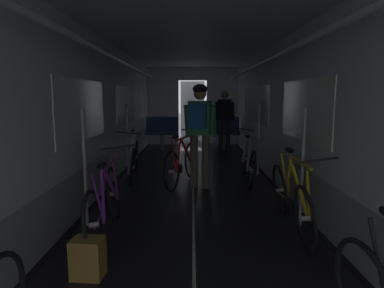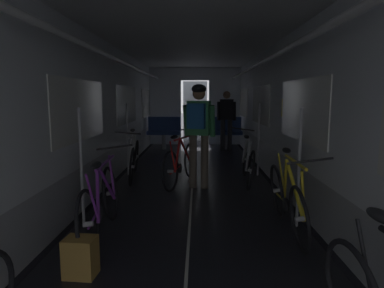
{
  "view_description": "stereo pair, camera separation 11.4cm",
  "coord_description": "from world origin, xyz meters",
  "px_view_note": "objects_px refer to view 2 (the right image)",
  "views": [
    {
      "loc": [
        -0.02,
        -1.71,
        1.52
      ],
      "look_at": [
        0.0,
        3.74,
        0.75
      ],
      "focal_mm": 31.21,
      "sensor_mm": 36.0,
      "label": 1
    },
    {
      "loc": [
        0.1,
        -1.71,
        1.52
      ],
      "look_at": [
        0.0,
        3.74,
        0.75
      ],
      "focal_mm": 31.21,
      "sensor_mm": 36.0,
      "label": 2
    }
  ],
  "objects_px": {
    "bench_seat_far_right": "(225,130)",
    "bicycle_silver": "(248,162)",
    "person_cyclist_aisle": "(199,125)",
    "person_standing_near_bench": "(226,117)",
    "bicycle_yellow": "(287,198)",
    "bicycle_white": "(134,158)",
    "backpack_on_floor": "(81,257)",
    "bicycle_red_in_aisle": "(181,163)",
    "bicycle_purple": "(101,202)",
    "bench_seat_far_left": "(164,130)"
  },
  "relations": [
    {
      "from": "bicycle_silver",
      "to": "person_cyclist_aisle",
      "type": "xyz_separation_m",
      "value": [
        -0.88,
        -0.38,
        0.69
      ]
    },
    {
      "from": "bench_seat_far_right",
      "to": "person_standing_near_bench",
      "type": "relative_size",
      "value": 0.58
    },
    {
      "from": "bicycle_silver",
      "to": "bicycle_yellow",
      "type": "bearing_deg",
      "value": -86.74
    },
    {
      "from": "bicycle_white",
      "to": "bicycle_red_in_aisle",
      "type": "bearing_deg",
      "value": -22.84
    },
    {
      "from": "bicycle_yellow",
      "to": "bicycle_purple",
      "type": "bearing_deg",
      "value": -174.9
    },
    {
      "from": "bicycle_silver",
      "to": "bench_seat_far_left",
      "type": "bearing_deg",
      "value": 115.67
    },
    {
      "from": "bench_seat_far_right",
      "to": "bicycle_red_in_aisle",
      "type": "bearing_deg",
      "value": -105.04
    },
    {
      "from": "person_cyclist_aisle",
      "to": "bench_seat_far_left",
      "type": "bearing_deg",
      "value": 103.17
    },
    {
      "from": "person_cyclist_aisle",
      "to": "bicycle_red_in_aisle",
      "type": "bearing_deg",
      "value": 139.07
    },
    {
      "from": "bicycle_white",
      "to": "bicycle_purple",
      "type": "relative_size",
      "value": 1.0
    },
    {
      "from": "bicycle_white",
      "to": "person_cyclist_aisle",
      "type": "xyz_separation_m",
      "value": [
        1.21,
        -0.64,
        0.69
      ]
    },
    {
      "from": "bench_seat_far_right",
      "to": "bench_seat_far_left",
      "type": "bearing_deg",
      "value": 180.0
    },
    {
      "from": "bicycle_silver",
      "to": "bicycle_white",
      "type": "bearing_deg",
      "value": 172.83
    },
    {
      "from": "bicycle_yellow",
      "to": "bicycle_red_in_aisle",
      "type": "relative_size",
      "value": 1.04
    },
    {
      "from": "bicycle_yellow",
      "to": "backpack_on_floor",
      "type": "bearing_deg",
      "value": -153.22
    },
    {
      "from": "bicycle_red_in_aisle",
      "to": "person_standing_near_bench",
      "type": "xyz_separation_m",
      "value": [
        1.09,
        3.68,
        0.59
      ]
    },
    {
      "from": "bench_seat_far_right",
      "to": "bicycle_silver",
      "type": "bearing_deg",
      "value": -88.67
    },
    {
      "from": "bicycle_purple",
      "to": "bicycle_red_in_aisle",
      "type": "bearing_deg",
      "value": 71.13
    },
    {
      "from": "bench_seat_far_left",
      "to": "bench_seat_far_right",
      "type": "xyz_separation_m",
      "value": [
        1.8,
        0.0,
        0.0
      ]
    },
    {
      "from": "bicycle_yellow",
      "to": "bicycle_white",
      "type": "distance_m",
      "value": 3.29
    },
    {
      "from": "bench_seat_far_right",
      "to": "backpack_on_floor",
      "type": "distance_m",
      "value": 7.36
    },
    {
      "from": "bicycle_red_in_aisle",
      "to": "person_standing_near_bench",
      "type": "height_order",
      "value": "person_standing_near_bench"
    },
    {
      "from": "bicycle_purple",
      "to": "backpack_on_floor",
      "type": "relative_size",
      "value": 4.98
    },
    {
      "from": "bicycle_red_in_aisle",
      "to": "backpack_on_floor",
      "type": "height_order",
      "value": "bicycle_red_in_aisle"
    },
    {
      "from": "bicycle_purple",
      "to": "person_cyclist_aisle",
      "type": "height_order",
      "value": "person_cyclist_aisle"
    },
    {
      "from": "bench_seat_far_right",
      "to": "bicycle_yellow",
      "type": "height_order",
      "value": "same"
    },
    {
      "from": "bicycle_white",
      "to": "person_cyclist_aisle",
      "type": "bearing_deg",
      "value": -28.01
    },
    {
      "from": "bench_seat_far_right",
      "to": "bicycle_white",
      "type": "relative_size",
      "value": 0.58
    },
    {
      "from": "backpack_on_floor",
      "to": "bench_seat_far_left",
      "type": "bearing_deg",
      "value": 90.02
    },
    {
      "from": "bicycle_yellow",
      "to": "bicycle_silver",
      "type": "height_order",
      "value": "same"
    },
    {
      "from": "bench_seat_far_left",
      "to": "backpack_on_floor",
      "type": "xyz_separation_m",
      "value": [
        0.0,
        -7.13,
        -0.4
      ]
    },
    {
      "from": "bicycle_yellow",
      "to": "person_cyclist_aisle",
      "type": "bearing_deg",
      "value": 119.24
    },
    {
      "from": "bench_seat_far_left",
      "to": "person_cyclist_aisle",
      "type": "bearing_deg",
      "value": -76.83
    },
    {
      "from": "person_cyclist_aisle",
      "to": "person_standing_near_bench",
      "type": "xyz_separation_m",
      "value": [
        0.79,
        3.94,
        -0.1
      ]
    },
    {
      "from": "bicycle_silver",
      "to": "person_standing_near_bench",
      "type": "height_order",
      "value": "person_standing_near_bench"
    },
    {
      "from": "person_standing_near_bench",
      "to": "person_cyclist_aisle",
      "type": "bearing_deg",
      "value": -101.39
    },
    {
      "from": "person_cyclist_aisle",
      "to": "backpack_on_floor",
      "type": "height_order",
      "value": "person_cyclist_aisle"
    },
    {
      "from": "bench_seat_far_left",
      "to": "bench_seat_far_right",
      "type": "height_order",
      "value": "same"
    },
    {
      "from": "person_cyclist_aisle",
      "to": "person_standing_near_bench",
      "type": "distance_m",
      "value": 4.02
    },
    {
      "from": "bench_seat_far_right",
      "to": "bicycle_yellow",
      "type": "relative_size",
      "value": 0.58
    },
    {
      "from": "bicycle_white",
      "to": "person_standing_near_bench",
      "type": "relative_size",
      "value": 1.0
    },
    {
      "from": "bicycle_white",
      "to": "bicycle_silver",
      "type": "bearing_deg",
      "value": -7.17
    },
    {
      "from": "bicycle_purple",
      "to": "bicycle_red_in_aisle",
      "type": "relative_size",
      "value": 1.04
    },
    {
      "from": "bench_seat_far_right",
      "to": "bicycle_red_in_aisle",
      "type": "height_order",
      "value": "bench_seat_far_right"
    },
    {
      "from": "person_cyclist_aisle",
      "to": "bicycle_silver",
      "type": "bearing_deg",
      "value": 23.22
    },
    {
      "from": "bench_seat_far_right",
      "to": "person_cyclist_aisle",
      "type": "bearing_deg",
      "value": -100.38
    },
    {
      "from": "backpack_on_floor",
      "to": "bicycle_purple",
      "type": "bearing_deg",
      "value": 94.02
    },
    {
      "from": "bicycle_yellow",
      "to": "person_standing_near_bench",
      "type": "bearing_deg",
      "value": 92.12
    },
    {
      "from": "person_standing_near_bench",
      "to": "bicycle_red_in_aisle",
      "type": "bearing_deg",
      "value": -106.54
    },
    {
      "from": "bicycle_yellow",
      "to": "person_standing_near_bench",
      "type": "distance_m",
      "value": 5.77
    }
  ]
}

